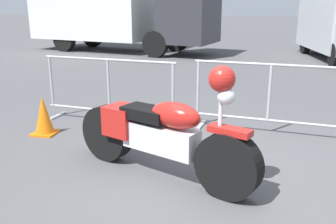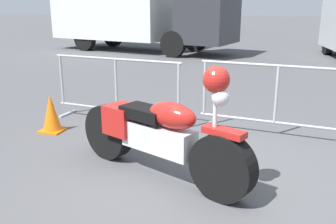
{
  "view_description": "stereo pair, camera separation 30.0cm",
  "coord_description": "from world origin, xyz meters",
  "px_view_note": "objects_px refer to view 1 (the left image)",
  "views": [
    {
      "loc": [
        0.34,
        -3.79,
        1.91
      ],
      "look_at": [
        -0.52,
        0.45,
        0.65
      ],
      "focal_mm": 40.0,
      "sensor_mm": 36.0,
      "label": 1
    },
    {
      "loc": [
        0.63,
        -3.72,
        1.91
      ],
      "look_at": [
        -0.52,
        0.45,
        0.65
      ],
      "focal_mm": 40.0,
      "sensor_mm": 36.0,
      "label": 2
    }
  ],
  "objects_px": {
    "box_truck": "(112,11)",
    "crowd_barrier_far": "(269,98)",
    "motorcycle": "(161,133)",
    "parked_car_tan": "(151,21)",
    "parked_car_silver": "(76,21)",
    "crowd_barrier_near": "(109,90)",
    "parked_car_maroon": "(190,21)",
    "parked_car_green": "(114,21)",
    "traffic_cone": "(44,116)",
    "pedestrian": "(188,22)"
  },
  "relations": [
    {
      "from": "box_truck",
      "to": "crowd_barrier_far",
      "type": "bearing_deg",
      "value": -44.46
    },
    {
      "from": "motorcycle",
      "to": "crowd_barrier_far",
      "type": "bearing_deg",
      "value": 79.04
    },
    {
      "from": "parked_car_tan",
      "to": "parked_car_silver",
      "type": "bearing_deg",
      "value": 93.51
    },
    {
      "from": "motorcycle",
      "to": "crowd_barrier_far",
      "type": "xyz_separation_m",
      "value": [
        1.27,
        1.78,
        0.04
      ]
    },
    {
      "from": "crowd_barrier_near",
      "to": "crowd_barrier_far",
      "type": "distance_m",
      "value": 2.53
    },
    {
      "from": "parked_car_maroon",
      "to": "crowd_barrier_near",
      "type": "bearing_deg",
      "value": -177.56
    },
    {
      "from": "parked_car_green",
      "to": "parked_car_maroon",
      "type": "distance_m",
      "value": 5.33
    },
    {
      "from": "parked_car_silver",
      "to": "traffic_cone",
      "type": "bearing_deg",
      "value": -158.53
    },
    {
      "from": "parked_car_maroon",
      "to": "parked_car_green",
      "type": "bearing_deg",
      "value": 89.99
    },
    {
      "from": "parked_car_green",
      "to": "parked_car_maroon",
      "type": "bearing_deg",
      "value": -90.01
    },
    {
      "from": "parked_car_silver",
      "to": "parked_car_maroon",
      "type": "bearing_deg",
      "value": -87.15
    },
    {
      "from": "box_truck",
      "to": "parked_car_tan",
      "type": "height_order",
      "value": "box_truck"
    },
    {
      "from": "traffic_cone",
      "to": "box_truck",
      "type": "bearing_deg",
      "value": 103.82
    },
    {
      "from": "parked_car_green",
      "to": "parked_car_silver",
      "type": "bearing_deg",
      "value": 98.5
    },
    {
      "from": "parked_car_maroon",
      "to": "pedestrian",
      "type": "relative_size",
      "value": 2.66
    },
    {
      "from": "parked_car_tan",
      "to": "motorcycle",
      "type": "bearing_deg",
      "value": -167.85
    },
    {
      "from": "crowd_barrier_near",
      "to": "parked_car_green",
      "type": "relative_size",
      "value": 0.52
    },
    {
      "from": "parked_car_tan",
      "to": "pedestrian",
      "type": "xyz_separation_m",
      "value": [
        3.22,
        -4.72,
        0.18
      ]
    },
    {
      "from": "box_truck",
      "to": "crowd_barrier_near",
      "type": "bearing_deg",
      "value": -57.02
    },
    {
      "from": "parked_car_maroon",
      "to": "traffic_cone",
      "type": "relative_size",
      "value": 7.63
    },
    {
      "from": "box_truck",
      "to": "traffic_cone",
      "type": "distance_m",
      "value": 10.47
    },
    {
      "from": "motorcycle",
      "to": "crowd_barrier_near",
      "type": "height_order",
      "value": "motorcycle"
    },
    {
      "from": "box_truck",
      "to": "parked_car_maroon",
      "type": "xyz_separation_m",
      "value": [
        1.67,
        10.81,
        -0.87
      ]
    },
    {
      "from": "box_truck",
      "to": "parked_car_green",
      "type": "height_order",
      "value": "box_truck"
    },
    {
      "from": "parked_car_silver",
      "to": "parked_car_green",
      "type": "xyz_separation_m",
      "value": [
        2.66,
        0.5,
        0.02
      ]
    },
    {
      "from": "crowd_barrier_near",
      "to": "box_truck",
      "type": "distance_m",
      "value": 9.96
    },
    {
      "from": "parked_car_green",
      "to": "traffic_cone",
      "type": "relative_size",
      "value": 7.49
    },
    {
      "from": "crowd_barrier_far",
      "to": "parked_car_maroon",
      "type": "distance_m",
      "value": 20.58
    },
    {
      "from": "box_truck",
      "to": "parked_car_silver",
      "type": "relative_size",
      "value": 1.87
    },
    {
      "from": "parked_car_silver",
      "to": "crowd_barrier_far",
      "type": "bearing_deg",
      "value": -150.19
    },
    {
      "from": "crowd_barrier_far",
      "to": "parked_car_silver",
      "type": "distance_m",
      "value": 22.93
    },
    {
      "from": "motorcycle",
      "to": "pedestrian",
      "type": "height_order",
      "value": "pedestrian"
    },
    {
      "from": "parked_car_tan",
      "to": "pedestrian",
      "type": "height_order",
      "value": "pedestrian"
    },
    {
      "from": "motorcycle",
      "to": "parked_car_tan",
      "type": "height_order",
      "value": "parked_car_tan"
    },
    {
      "from": "crowd_barrier_far",
      "to": "pedestrian",
      "type": "distance_m",
      "value": 15.69
    },
    {
      "from": "crowd_barrier_far",
      "to": "parked_car_silver",
      "type": "xyz_separation_m",
      "value": [
        -12.11,
        19.47,
        0.17
      ]
    },
    {
      "from": "parked_car_green",
      "to": "crowd_barrier_far",
      "type": "bearing_deg",
      "value": -156.75
    },
    {
      "from": "crowd_barrier_near",
      "to": "crowd_barrier_far",
      "type": "height_order",
      "value": "same"
    },
    {
      "from": "crowd_barrier_near",
      "to": "parked_car_maroon",
      "type": "distance_m",
      "value": 20.22
    },
    {
      "from": "parked_car_tan",
      "to": "crowd_barrier_near",
      "type": "bearing_deg",
      "value": -170.06
    },
    {
      "from": "parked_car_green",
      "to": "pedestrian",
      "type": "height_order",
      "value": "pedestrian"
    },
    {
      "from": "motorcycle",
      "to": "pedestrian",
      "type": "xyz_separation_m",
      "value": [
        -2.3,
        17.06,
        0.41
      ]
    },
    {
      "from": "parked_car_green",
      "to": "pedestrian",
      "type": "bearing_deg",
      "value": -130.68
    },
    {
      "from": "crowd_barrier_near",
      "to": "parked_car_maroon",
      "type": "height_order",
      "value": "parked_car_maroon"
    },
    {
      "from": "crowd_barrier_near",
      "to": "box_truck",
      "type": "relative_size",
      "value": 0.29
    },
    {
      "from": "parked_car_silver",
      "to": "parked_car_maroon",
      "type": "height_order",
      "value": "parked_car_maroon"
    },
    {
      "from": "parked_car_tan",
      "to": "traffic_cone",
      "type": "xyz_separation_m",
      "value": [
        3.47,
        -20.73,
        -0.45
      ]
    },
    {
      "from": "pedestrian",
      "to": "traffic_cone",
      "type": "relative_size",
      "value": 2.86
    },
    {
      "from": "parked_car_silver",
      "to": "traffic_cone",
      "type": "height_order",
      "value": "parked_car_silver"
    },
    {
      "from": "crowd_barrier_near",
      "to": "parked_car_tan",
      "type": "bearing_deg",
      "value": 102.0
    }
  ]
}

